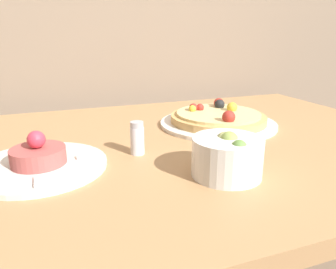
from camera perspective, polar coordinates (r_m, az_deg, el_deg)
name	(u,v)px	position (r m, az deg, el deg)	size (l,w,h in m)	color
dining_table	(187,174)	(0.84, 3.40, -6.95)	(1.22, 0.87, 0.72)	#AD7F51
pizza_plate	(218,119)	(0.93, 8.72, 2.68)	(0.33, 0.33, 0.06)	silver
tartare_plate	(39,162)	(0.68, -21.54, -4.43)	(0.26, 0.26, 0.08)	silver
small_bowl	(227,156)	(0.60, 10.28, -3.70)	(0.13, 0.13, 0.08)	white
salt_shaker	(137,138)	(0.70, -5.38, -0.65)	(0.03, 0.03, 0.07)	silver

